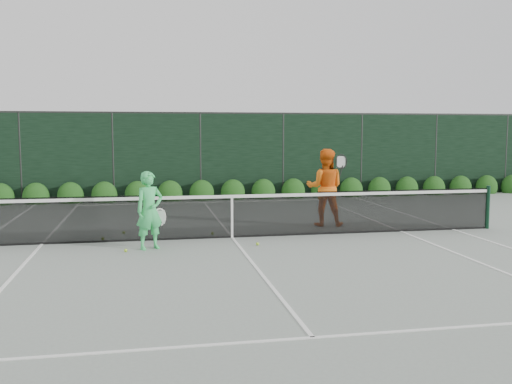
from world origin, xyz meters
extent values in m
plane|color=gray|center=(0.00, 0.00, 0.00)|extent=(80.00, 80.00, 0.00)
cylinder|color=#10321F|center=(6.40, 0.00, 0.54)|extent=(0.10, 0.10, 1.07)
cube|color=black|center=(-4.20, 0.00, 0.51)|extent=(4.40, 0.01, 1.02)
cube|color=black|center=(0.00, 0.00, 0.48)|extent=(4.00, 0.01, 0.96)
cube|color=black|center=(4.20, 0.00, 0.51)|extent=(4.40, 0.01, 1.02)
cube|color=white|center=(0.00, 0.00, 0.94)|extent=(12.80, 0.03, 0.07)
cube|color=black|center=(0.00, 0.00, 0.02)|extent=(12.80, 0.02, 0.04)
cube|color=white|center=(0.00, 0.00, 0.46)|extent=(0.05, 0.03, 0.91)
imported|color=#3DD26A|center=(-1.84, -0.90, 0.80)|extent=(0.69, 0.59, 1.60)
torus|color=white|center=(-1.64, -0.80, 0.64)|extent=(0.28, 0.16, 0.30)
cylinder|color=black|center=(-1.64, -0.80, 0.40)|extent=(0.10, 0.03, 0.30)
imported|color=orange|center=(2.57, 1.18, 0.98)|extent=(1.14, 1.00, 1.96)
torus|color=black|center=(2.92, 0.98, 1.64)|extent=(0.30, 0.05, 0.30)
cylinder|color=black|center=(2.92, 0.98, 1.40)|extent=(0.10, 0.03, 0.30)
cube|color=white|center=(5.49, 0.00, 0.01)|extent=(0.06, 23.77, 0.01)
cube|color=white|center=(-4.12, 0.00, 0.01)|extent=(0.06, 23.77, 0.01)
cube|color=white|center=(4.12, 0.00, 0.01)|extent=(0.06, 23.77, 0.01)
cube|color=white|center=(0.00, 11.88, 0.01)|extent=(11.03, 0.06, 0.01)
cube|color=white|center=(0.00, 6.40, 0.01)|extent=(8.23, 0.06, 0.01)
cube|color=white|center=(0.00, -6.40, 0.01)|extent=(8.23, 0.06, 0.01)
cube|color=white|center=(0.00, 0.00, 0.01)|extent=(0.06, 12.80, 0.01)
cube|color=black|center=(0.00, 7.50, 1.50)|extent=(32.00, 0.06, 3.00)
cube|color=#262826|center=(0.00, 7.50, 3.03)|extent=(32.00, 0.06, 0.06)
cylinder|color=#262826|center=(-6.00, 7.50, 1.50)|extent=(0.08, 0.08, 3.00)
cylinder|color=#262826|center=(-3.00, 7.50, 1.50)|extent=(0.08, 0.08, 3.00)
cylinder|color=#262826|center=(0.00, 7.50, 1.50)|extent=(0.08, 0.08, 3.00)
cylinder|color=#262826|center=(3.00, 7.50, 1.50)|extent=(0.08, 0.08, 3.00)
cylinder|color=#262826|center=(6.00, 7.50, 1.50)|extent=(0.08, 0.08, 3.00)
cylinder|color=#262826|center=(9.00, 7.50, 1.50)|extent=(0.08, 0.08, 3.00)
cylinder|color=#262826|center=(12.00, 7.50, 1.50)|extent=(0.08, 0.08, 3.00)
ellipsoid|color=#123A0F|center=(-6.60, 7.15, 0.23)|extent=(0.86, 0.65, 0.94)
ellipsoid|color=#123A0F|center=(-5.50, 7.15, 0.23)|extent=(0.86, 0.65, 0.94)
ellipsoid|color=#123A0F|center=(-4.40, 7.15, 0.23)|extent=(0.86, 0.65, 0.94)
ellipsoid|color=#123A0F|center=(-3.30, 7.15, 0.23)|extent=(0.86, 0.65, 0.94)
ellipsoid|color=#123A0F|center=(-2.20, 7.15, 0.23)|extent=(0.86, 0.65, 0.94)
ellipsoid|color=#123A0F|center=(-1.10, 7.15, 0.23)|extent=(0.86, 0.65, 0.94)
ellipsoid|color=#123A0F|center=(0.00, 7.15, 0.23)|extent=(0.86, 0.65, 0.94)
ellipsoid|color=#123A0F|center=(1.10, 7.15, 0.23)|extent=(0.86, 0.65, 0.94)
ellipsoid|color=#123A0F|center=(2.20, 7.15, 0.23)|extent=(0.86, 0.65, 0.94)
ellipsoid|color=#123A0F|center=(3.30, 7.15, 0.23)|extent=(0.86, 0.65, 0.94)
ellipsoid|color=#123A0F|center=(4.40, 7.15, 0.23)|extent=(0.86, 0.65, 0.94)
ellipsoid|color=#123A0F|center=(5.50, 7.15, 0.23)|extent=(0.86, 0.65, 0.94)
ellipsoid|color=#123A0F|center=(6.60, 7.15, 0.23)|extent=(0.86, 0.65, 0.94)
ellipsoid|color=#123A0F|center=(7.70, 7.15, 0.23)|extent=(0.86, 0.65, 0.94)
ellipsoid|color=#123A0F|center=(8.80, 7.15, 0.23)|extent=(0.86, 0.65, 0.94)
ellipsoid|color=#123A0F|center=(9.90, 7.15, 0.23)|extent=(0.86, 0.65, 0.94)
ellipsoid|color=#123A0F|center=(11.00, 7.15, 0.23)|extent=(0.86, 0.65, 0.94)
ellipsoid|color=#123A0F|center=(12.10, 7.15, 0.23)|extent=(0.86, 0.65, 0.94)
sphere|color=#A6D62F|center=(-2.44, 0.93, 0.03)|extent=(0.07, 0.07, 0.07)
sphere|color=#A6D62F|center=(-0.40, 0.45, 0.03)|extent=(0.07, 0.07, 0.07)
sphere|color=#A6D62F|center=(0.40, -0.97, 0.03)|extent=(0.07, 0.07, 0.07)
sphere|color=#A6D62F|center=(-2.87, 0.24, 0.03)|extent=(0.07, 0.07, 0.07)
sphere|color=#A6D62F|center=(-2.33, -1.12, 0.03)|extent=(0.07, 0.07, 0.07)
camera|label=1|loc=(-1.88, -12.63, 2.44)|focal=40.00mm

